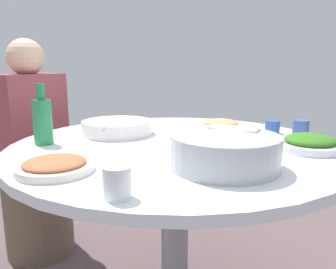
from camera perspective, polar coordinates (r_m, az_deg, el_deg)
The scene contains 12 objects.
round_dining_table at distance 1.30m, azimuth 1.21°, elevation -5.98°, with size 1.23×1.23×0.77m.
rice_bowl at distance 0.98m, azimuth 9.66°, elevation -2.72°, with size 0.32×0.32×0.11m.
soup_bowl at distance 1.45m, azimuth -8.69°, elevation 1.15°, with size 0.30×0.30×0.06m.
dish_shrimp at distance 1.58m, azimuth 8.91°, elevation 1.71°, with size 0.22×0.22×0.04m.
dish_greens at distance 1.27m, azimuth 23.07°, elevation -1.38°, with size 0.23×0.23×0.06m.
dish_tofu_braise at distance 0.99m, azimuth -18.79°, elevation -5.04°, with size 0.22×0.22×0.04m.
green_bottle at distance 1.32m, azimuth -20.66°, elevation 2.31°, with size 0.07×0.07×0.23m.
tea_cup_near at distance 0.76m, azimuth -8.71°, elevation -8.07°, with size 0.07×0.07×0.07m, color white.
tea_cup_far at distance 1.53m, azimuth 21.75°, elevation 1.14°, with size 0.07×0.07×0.06m, color #3B548F.
tea_cup_side at distance 1.52m, azimuth 17.40°, elevation 1.23°, with size 0.06×0.06×0.06m, color #2C4C9B.
stool_for_diner_left at distance 2.09m, azimuth -21.16°, elevation -12.81°, with size 0.37×0.37×0.44m, color brown.
diner_left at distance 1.94m, azimuth -22.35°, elevation 1.80°, with size 0.37×0.38×0.76m.
Camera 1 is at (-0.92, -0.82, 1.07)m, focal length 35.65 mm.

